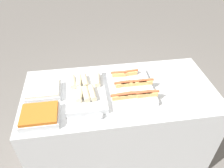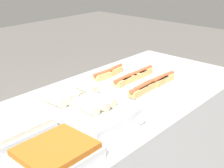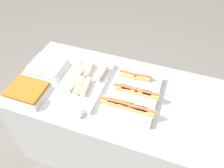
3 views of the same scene
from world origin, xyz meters
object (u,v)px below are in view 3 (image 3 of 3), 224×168
(tray_hotdogs, at_px, (133,95))
(tray_side_front, at_px, (28,92))
(serving_spoon_far, at_px, (106,61))
(serving_spoon_near, at_px, (77,114))
(tray_wraps, at_px, (85,81))
(tray_side_back, at_px, (48,67))

(tray_hotdogs, distance_m, tray_side_front, 0.77)
(tray_side_front, distance_m, serving_spoon_far, 0.67)
(tray_side_front, bearing_deg, serving_spoon_near, -7.11)
(tray_hotdogs, xyz_separation_m, tray_side_front, (-0.74, -0.22, -0.00))
(serving_spoon_near, distance_m, serving_spoon_far, 0.58)
(tray_wraps, distance_m, serving_spoon_far, 0.30)
(serving_spoon_near, bearing_deg, tray_wraps, 104.03)
(tray_side_back, distance_m, serving_spoon_near, 0.54)
(tray_hotdogs, bearing_deg, serving_spoon_near, -138.65)
(tray_hotdogs, relative_size, tray_side_front, 1.66)
(tray_side_front, bearing_deg, tray_wraps, 34.65)
(tray_side_back, xyz_separation_m, serving_spoon_near, (0.42, -0.34, -0.02))
(tray_wraps, xyz_separation_m, serving_spoon_near, (0.07, -0.29, -0.02))
(tray_wraps, relative_size, serving_spoon_far, 2.16)
(tray_side_front, height_order, tray_side_back, same)
(tray_hotdogs, xyz_separation_m, serving_spoon_near, (-0.31, -0.28, -0.02))
(tray_hotdogs, relative_size, tray_wraps, 0.91)
(tray_hotdogs, height_order, serving_spoon_near, tray_hotdogs)
(tray_wraps, height_order, tray_side_front, tray_wraps)
(tray_hotdogs, relative_size, tray_side_back, 1.66)
(tray_side_front, relative_size, serving_spoon_far, 1.19)
(tray_wraps, distance_m, serving_spoon_near, 0.30)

